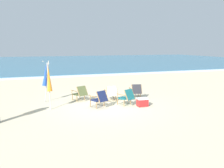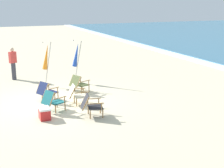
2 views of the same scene
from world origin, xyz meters
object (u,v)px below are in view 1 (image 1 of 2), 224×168
object	(u,v)px
beach_chair_mid_center	(127,96)
umbrella_furled_orange	(49,79)
beach_chair_front_left	(111,93)
cooler_box	(142,102)
beach_chair_back_right	(80,93)
umbrella_furled_blue	(46,75)
beach_chair_far_center	(136,91)
beach_chair_front_right	(100,98)

from	to	relation	value
beach_chair_mid_center	umbrella_furled_orange	size ratio (longest dim) A/B	0.44
beach_chair_front_left	cooler_box	bearing A→B (deg)	-52.83
beach_chair_back_right	umbrella_furled_blue	bearing A→B (deg)	166.34
beach_chair_far_center	cooler_box	size ratio (longest dim) A/B	1.68
beach_chair_front_left	umbrella_furled_blue	xyz separation A→B (m)	(-3.17, 0.93, 0.94)
beach_chair_mid_center	umbrella_furled_blue	world-z (taller)	umbrella_furled_blue
umbrella_furled_blue	cooler_box	world-z (taller)	umbrella_furled_blue
beach_chair_front_left	umbrella_furled_orange	distance (m)	3.25
umbrella_furled_orange	beach_chair_far_center	bearing A→B (deg)	7.76
beach_chair_front_left	umbrella_furled_orange	size ratio (longest dim) A/B	0.38
beach_chair_far_center	umbrella_furled_blue	bearing A→B (deg)	169.67
beach_chair_mid_center	beach_chair_far_center	size ratio (longest dim) A/B	1.11
beach_chair_back_right	beach_chair_mid_center	world-z (taller)	beach_chair_mid_center
beach_chair_mid_center	umbrella_furled_orange	xyz separation A→B (m)	(-3.51, 0.50, 0.95)
beach_chair_mid_center	umbrella_furled_orange	distance (m)	3.67
umbrella_furled_orange	umbrella_furled_blue	xyz separation A→B (m)	(-0.11, 1.45, -0.01)
beach_chair_front_left	umbrella_furled_blue	distance (m)	3.44
beach_chair_front_left	cooler_box	size ratio (longest dim) A/B	1.62
beach_chair_back_right	umbrella_furled_blue	world-z (taller)	umbrella_furled_blue
beach_chair_front_right	cooler_box	xyz separation A→B (m)	(1.96, -0.45, -0.22)
beach_chair_back_right	cooler_box	bearing A→B (deg)	-36.98
beach_chair_front_right	beach_chair_far_center	distance (m)	2.55
beach_chair_front_right	beach_chair_mid_center	xyz separation A→B (m)	(1.33, -0.04, 0.00)
umbrella_furled_orange	beach_chair_mid_center	bearing A→B (deg)	-8.13
beach_chair_mid_center	umbrella_furled_orange	world-z (taller)	umbrella_furled_orange
beach_chair_mid_center	umbrella_furled_blue	xyz separation A→B (m)	(-3.62, 1.95, 0.94)
umbrella_furled_blue	beach_chair_back_right	bearing A→B (deg)	-13.66
beach_chair_far_center	umbrella_furled_blue	xyz separation A→B (m)	(-4.60, 0.84, 0.94)
beach_chair_back_right	cooler_box	xyz separation A→B (m)	(2.60, -1.96, -0.22)
beach_chair_front_left	beach_chair_front_right	bearing A→B (deg)	-131.84
beach_chair_far_center	cooler_box	world-z (taller)	beach_chair_far_center
beach_chair_front_left	umbrella_furled_blue	world-z (taller)	umbrella_furled_blue
umbrella_furled_orange	umbrella_furled_blue	size ratio (longest dim) A/B	1.00
beach_chair_front_right	beach_chair_far_center	xyz separation A→B (m)	(2.31, 1.07, 0.00)
beach_chair_front_right	beach_chair_back_right	bearing A→B (deg)	112.82
beach_chair_back_right	cooler_box	world-z (taller)	beach_chair_back_right
beach_chair_mid_center	umbrella_furled_blue	size ratio (longest dim) A/B	0.44
beach_chair_front_left	cooler_box	xyz separation A→B (m)	(1.08, -1.43, -0.22)
beach_chair_front_right	beach_chair_front_left	world-z (taller)	same
beach_chair_front_right	beach_chair_back_right	xyz separation A→B (m)	(-0.64, 1.51, -0.00)
beach_chair_back_right	umbrella_furled_orange	xyz separation A→B (m)	(-1.55, -1.05, 0.95)
beach_chair_back_right	cooler_box	size ratio (longest dim) A/B	1.89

